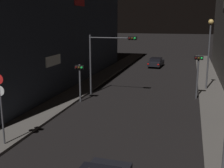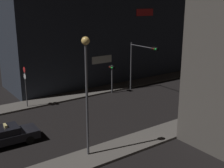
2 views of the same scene
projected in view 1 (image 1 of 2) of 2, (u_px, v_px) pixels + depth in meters
name	position (u px, v px, depth m)	size (l,w,h in m)	color
sidewalk_left	(92.00, 82.00, 32.89)	(2.43, 57.66, 0.17)	#5B5651
sidewalk_right	(211.00, 89.00, 29.59)	(2.43, 57.66, 0.17)	#5B5651
far_car	(156.00, 62.00, 44.10)	(2.11, 4.56, 1.42)	black
traffic_light_overhead	(107.00, 52.00, 26.80)	(4.51, 0.42, 5.69)	#47474C
traffic_light_left_kerb	(80.00, 75.00, 24.97)	(0.80, 0.42, 3.31)	#47474C
traffic_light_right_kerb	(198.00, 68.00, 25.85)	(0.80, 0.42, 4.00)	#47474C
sign_pole_left	(1.00, 103.00, 15.90)	(0.55, 0.10, 4.03)	#47474C
street_lamp_far_block	(210.00, 42.00, 28.44)	(0.51, 0.51, 6.94)	#47474C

